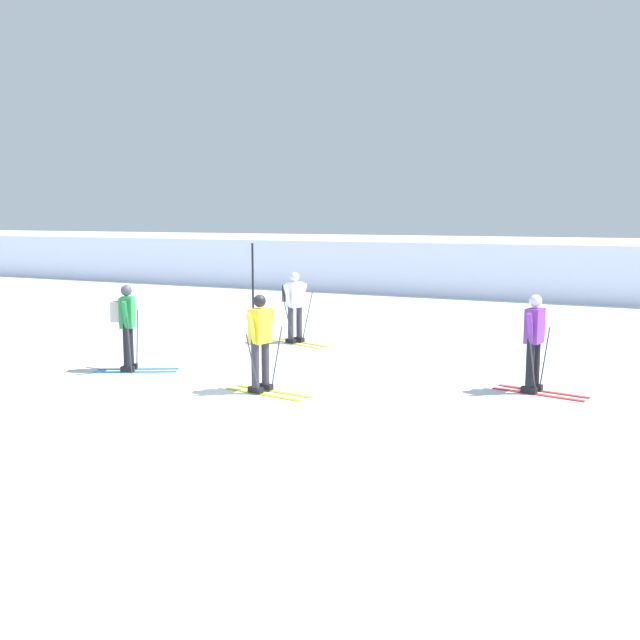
% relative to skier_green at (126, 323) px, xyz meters
% --- Properties ---
extents(ground_plane, '(120.00, 120.00, 0.00)m').
position_rel_skier_green_xyz_m(ground_plane, '(3.50, -0.17, -0.96)').
color(ground_plane, silver).
extents(far_snow_ridge, '(80.00, 9.19, 2.03)m').
position_rel_skier_green_xyz_m(far_snow_ridge, '(3.50, 19.88, 0.06)').
color(far_snow_ridge, silver).
rests_on(far_snow_ridge, ground).
extents(skier_green, '(1.59, 1.07, 1.71)m').
position_rel_skier_green_xyz_m(skier_green, '(0.00, 0.00, 0.00)').
color(skier_green, '#237AC6').
rests_on(skier_green, ground).
extents(skier_yellow, '(1.64, 1.00, 1.71)m').
position_rel_skier_green_xyz_m(skier_yellow, '(3.25, -0.38, -0.04)').
color(skier_yellow, gold).
rests_on(skier_yellow, ground).
extents(skier_white, '(1.63, 0.96, 1.71)m').
position_rel_skier_green_xyz_m(skier_white, '(1.50, 4.25, 0.00)').
color(skier_white, gold).
rests_on(skier_white, ground).
extents(skier_purple, '(1.64, 0.99, 1.71)m').
position_rel_skier_green_xyz_m(skier_purple, '(7.51, 1.64, -0.04)').
color(skier_purple, red).
rests_on(skier_purple, ground).
extents(trail_marker_pole, '(0.07, 0.07, 2.17)m').
position_rel_skier_green_xyz_m(trail_marker_pole, '(-2.39, 8.87, 0.13)').
color(trail_marker_pole, black).
rests_on(trail_marker_pole, ground).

